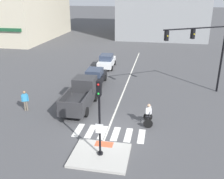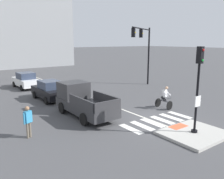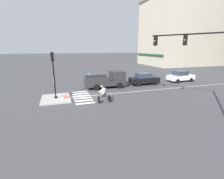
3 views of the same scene
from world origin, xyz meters
TOP-DOWN VIEW (x-y plane):
  - ground_plane at (0.00, 0.00)m, footprint 300.00×300.00m
  - traffic_island at (0.00, -2.77)m, footprint 3.29×2.76m
  - tactile_pad_front at (0.00, -1.74)m, footprint 1.10×0.60m
  - signal_pole at (0.00, -2.78)m, footprint 0.44×0.38m
  - crosswalk_stripe_a at (-2.15, -0.16)m, footprint 0.44×1.80m
  - crosswalk_stripe_b at (-1.29, -0.16)m, footprint 0.44×1.80m
  - crosswalk_stripe_c at (-0.43, -0.16)m, footprint 0.44×1.80m
  - crosswalk_stripe_d at (0.43, -0.16)m, footprint 0.44×1.80m
  - crosswalk_stripe_e at (1.29, -0.16)m, footprint 0.44×1.80m
  - crosswalk_stripe_f at (2.15, -0.16)m, footprint 0.44×1.80m
  - lane_centre_line at (-0.17, 10.00)m, footprint 0.14×28.00m
  - traffic_light_mast at (6.72, 8.17)m, footprint 5.47×3.46m
  - building_corner_left at (-25.63, 33.41)m, footprint 15.51×21.37m
  - car_white_westbound_distant at (-3.44, 15.26)m, footprint 1.97×4.16m
  - car_black_westbound_far at (-3.31, 8.96)m, footprint 1.93×4.14m
  - pickup_truck_charcoal_westbound_near at (-3.12, 3.76)m, footprint 2.11×5.12m
  - cyclist at (2.47, 1.48)m, footprint 0.73×1.13m
  - pedestrian_at_curb_left at (-7.16, 2.02)m, footprint 0.51×0.35m

SIDE VIEW (x-z plane):
  - ground_plane at x=0.00m, z-range 0.00..0.00m
  - crosswalk_stripe_a at x=-2.15m, z-range 0.00..0.01m
  - crosswalk_stripe_b at x=-1.29m, z-range 0.00..0.01m
  - crosswalk_stripe_c at x=-0.43m, z-range 0.00..0.01m
  - crosswalk_stripe_d at x=0.43m, z-range 0.00..0.01m
  - crosswalk_stripe_e at x=1.29m, z-range 0.00..0.01m
  - crosswalk_stripe_f at x=2.15m, z-range 0.00..0.01m
  - lane_centre_line at x=-0.17m, z-range 0.00..0.01m
  - traffic_island at x=0.00m, z-range 0.00..0.15m
  - tactile_pad_front at x=0.00m, z-range 0.15..0.16m
  - car_white_westbound_distant at x=-3.44m, z-range -0.01..1.63m
  - car_black_westbound_far at x=-3.31m, z-range -0.01..1.63m
  - cyclist at x=2.47m, z-range 0.03..1.71m
  - pickup_truck_charcoal_westbound_near at x=-3.12m, z-range -0.06..2.02m
  - pedestrian_at_curb_left at x=-7.16m, z-range 0.15..1.82m
  - signal_pole at x=0.00m, z-range 0.61..5.07m
  - traffic_light_mast at x=6.72m, z-range 1.31..7.58m
  - building_corner_left at x=-25.63m, z-range 0.02..18.79m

